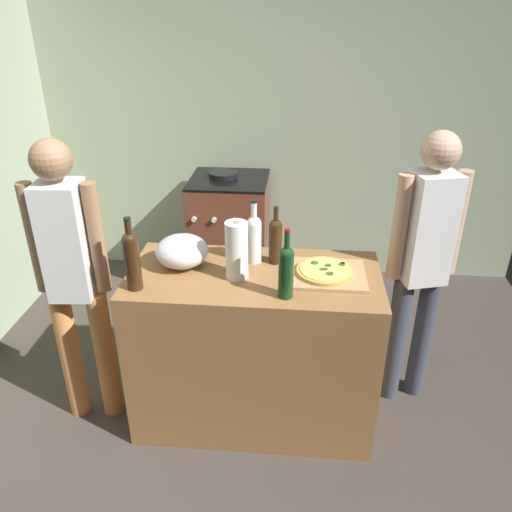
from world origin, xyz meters
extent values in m
cube|color=#3F3833|center=(0.00, 1.25, -0.01)|extent=(4.17, 3.11, 0.02)
cube|color=#99A889|center=(0.00, 2.56, 1.30)|extent=(4.17, 0.10, 2.60)
cube|color=olive|center=(0.07, 0.73, 0.46)|extent=(1.28, 0.62, 0.92)
cube|color=tan|center=(0.42, 0.74, 0.93)|extent=(0.40, 0.32, 0.02)
cylinder|color=tan|center=(0.42, 0.74, 0.95)|extent=(0.29, 0.29, 0.02)
cylinder|color=#EAC660|center=(0.42, 0.74, 0.96)|extent=(0.25, 0.25, 0.00)
cylinder|color=#335926|center=(0.41, 0.73, 0.96)|extent=(0.02, 0.02, 0.01)
cylinder|color=#335926|center=(0.37, 0.79, 0.96)|extent=(0.03, 0.03, 0.01)
cylinder|color=#335926|center=(0.51, 0.80, 0.96)|extent=(0.02, 0.02, 0.01)
cylinder|color=#335926|center=(0.51, 0.79, 0.96)|extent=(0.03, 0.03, 0.01)
cylinder|color=#335926|center=(0.44, 0.77, 0.96)|extent=(0.03, 0.03, 0.01)
cylinder|color=#335926|center=(0.43, 0.73, 0.96)|extent=(0.02, 0.02, 0.01)
cylinder|color=#335926|center=(0.44, 0.69, 0.96)|extent=(0.03, 0.03, 0.01)
cylinder|color=#B2B2B7|center=(-0.31, 0.78, 0.92)|extent=(0.11, 0.11, 0.01)
ellipsoid|color=silver|center=(-0.31, 0.78, 1.00)|extent=(0.27, 0.27, 0.16)
cylinder|color=white|center=(-0.01, 0.69, 1.06)|extent=(0.11, 0.11, 0.29)
cylinder|color=#997551|center=(-0.01, 0.69, 1.07)|extent=(0.03, 0.03, 0.30)
cylinder|color=#331E0F|center=(0.17, 0.86, 1.02)|extent=(0.07, 0.07, 0.21)
sphere|color=#331E0F|center=(0.17, 0.86, 1.13)|extent=(0.07, 0.07, 0.07)
cylinder|color=#331E0F|center=(0.17, 0.86, 1.18)|extent=(0.03, 0.03, 0.07)
cylinder|color=black|center=(0.17, 0.86, 1.22)|extent=(0.03, 0.03, 0.01)
cylinder|color=silver|center=(0.06, 0.87, 1.02)|extent=(0.08, 0.08, 0.21)
sphere|color=silver|center=(0.06, 0.87, 1.13)|extent=(0.08, 0.08, 0.08)
cylinder|color=silver|center=(0.06, 0.87, 1.20)|extent=(0.03, 0.03, 0.09)
cylinder|color=black|center=(0.06, 0.87, 1.25)|extent=(0.03, 0.03, 0.01)
cylinder|color=#331E0F|center=(-0.48, 0.54, 1.04)|extent=(0.07, 0.07, 0.25)
sphere|color=#331E0F|center=(-0.48, 0.54, 1.17)|extent=(0.07, 0.07, 0.07)
cylinder|color=#331E0F|center=(-0.48, 0.54, 1.23)|extent=(0.03, 0.03, 0.08)
cylinder|color=black|center=(-0.48, 0.54, 1.28)|extent=(0.03, 0.03, 0.01)
cylinder|color=#143819|center=(0.23, 0.53, 1.03)|extent=(0.07, 0.07, 0.22)
sphere|color=#143819|center=(0.23, 0.53, 1.14)|extent=(0.07, 0.07, 0.07)
cylinder|color=#143819|center=(0.23, 0.53, 1.20)|extent=(0.02, 0.02, 0.09)
cylinder|color=maroon|center=(0.23, 0.53, 1.26)|extent=(0.03, 0.03, 0.01)
cube|color=brown|center=(-0.26, 2.16, 0.46)|extent=(0.59, 0.56, 0.91)
cube|color=black|center=(-0.26, 2.16, 0.92)|extent=(0.59, 0.56, 0.02)
cylinder|color=silver|center=(-0.48, 1.87, 0.71)|extent=(0.04, 0.02, 0.04)
cylinder|color=silver|center=(-0.33, 1.87, 0.71)|extent=(0.04, 0.02, 0.04)
cylinder|color=silver|center=(-0.19, 1.87, 0.71)|extent=(0.04, 0.02, 0.04)
cylinder|color=silver|center=(-0.04, 1.87, 0.71)|extent=(0.04, 0.02, 0.04)
cylinder|color=black|center=(-0.30, 2.19, 0.95)|extent=(0.22, 0.22, 0.04)
cylinder|color=#D88C4C|center=(-0.94, 0.64, 0.40)|extent=(0.11, 0.11, 0.80)
cylinder|color=#D88C4C|center=(-0.75, 0.66, 0.40)|extent=(0.11, 0.11, 0.80)
cube|color=silver|center=(-0.84, 0.65, 1.10)|extent=(0.23, 0.22, 0.60)
cylinder|color=#936B4C|center=(-0.99, 0.64, 1.11)|extent=(0.08, 0.08, 0.57)
cylinder|color=#936B4C|center=(-0.69, 0.66, 1.11)|extent=(0.08, 0.08, 0.57)
sphere|color=#936B4C|center=(-0.84, 0.65, 1.51)|extent=(0.19, 0.19, 0.19)
cylinder|color=#383D4C|center=(1.03, 1.00, 0.40)|extent=(0.11, 0.11, 0.80)
cylinder|color=#383D4C|center=(0.87, 0.95, 0.40)|extent=(0.11, 0.11, 0.80)
cube|color=silver|center=(0.95, 0.97, 1.09)|extent=(0.27, 0.25, 0.60)
cylinder|color=tan|center=(1.10, 1.02, 1.11)|extent=(0.08, 0.08, 0.57)
cylinder|color=tan|center=(0.80, 0.93, 1.11)|extent=(0.08, 0.08, 0.57)
sphere|color=tan|center=(0.95, 0.97, 1.50)|extent=(0.19, 0.19, 0.19)
camera|label=1|loc=(0.28, -1.48, 2.15)|focal=35.45mm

